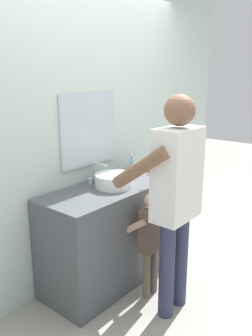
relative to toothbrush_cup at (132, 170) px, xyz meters
The scene contains 8 objects.
ground_plane 1.05m from the toothbrush_cup, 134.30° to the right, with size 14.00×14.00×0.00m, color #9E998E.
back_wall 0.62m from the toothbrush_cup, 145.50° to the left, with size 4.40×0.10×2.70m.
vanity_cabinet 0.61m from the toothbrush_cup, 168.92° to the right, with size 1.32×0.54×0.86m, color #4C5156.
sink_basin 0.37m from the toothbrush_cup, 165.91° to the right, with size 0.32×0.32×0.11m.
faucet 0.38m from the toothbrush_cup, 163.32° to the left, with size 0.18×0.14×0.18m.
toothbrush_cup is the anchor object (origin of this frame).
child_toddler 0.71m from the toothbrush_cup, 127.46° to the right, with size 0.27×0.27×0.89m.
adult_parent 0.82m from the toothbrush_cup, 119.61° to the right, with size 0.51×0.54×1.65m.
Camera 1 is at (-2.09, -1.58, 1.78)m, focal length 37.31 mm.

